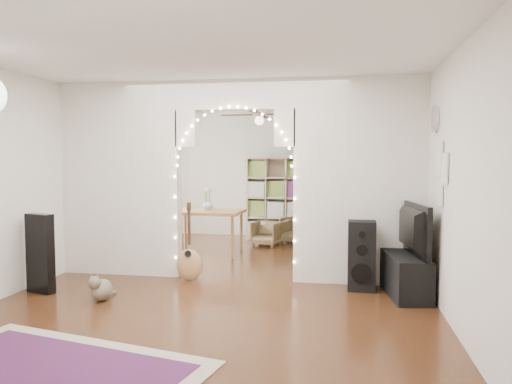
% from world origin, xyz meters
% --- Properties ---
extents(floor, '(7.50, 7.50, 0.00)m').
position_xyz_m(floor, '(0.00, 0.00, 0.00)').
color(floor, black).
rests_on(floor, ground).
extents(ceiling, '(5.00, 7.50, 0.02)m').
position_xyz_m(ceiling, '(0.00, 0.00, 2.70)').
color(ceiling, white).
rests_on(ceiling, wall_back).
extents(wall_back, '(5.00, 0.02, 2.70)m').
position_xyz_m(wall_back, '(0.00, 3.75, 1.35)').
color(wall_back, silver).
rests_on(wall_back, floor).
extents(wall_front, '(5.00, 0.02, 2.70)m').
position_xyz_m(wall_front, '(0.00, -3.75, 1.35)').
color(wall_front, silver).
rests_on(wall_front, floor).
extents(wall_left, '(0.02, 7.50, 2.70)m').
position_xyz_m(wall_left, '(-2.50, 0.00, 1.35)').
color(wall_left, silver).
rests_on(wall_left, floor).
extents(wall_right, '(0.02, 7.50, 2.70)m').
position_xyz_m(wall_right, '(2.50, 0.00, 1.35)').
color(wall_right, silver).
rests_on(wall_right, floor).
extents(divider_wall, '(5.00, 0.20, 2.70)m').
position_xyz_m(divider_wall, '(0.00, 0.00, 1.42)').
color(divider_wall, silver).
rests_on(divider_wall, floor).
extents(fairy_lights, '(1.64, 0.04, 1.60)m').
position_xyz_m(fairy_lights, '(0.00, -0.13, 1.55)').
color(fairy_lights, '#FFEABF').
rests_on(fairy_lights, divider_wall).
extents(window, '(0.04, 1.20, 1.40)m').
position_xyz_m(window, '(-2.47, 1.80, 1.50)').
color(window, white).
rests_on(window, wall_left).
extents(wall_clock, '(0.03, 0.31, 0.31)m').
position_xyz_m(wall_clock, '(2.48, -0.60, 2.10)').
color(wall_clock, white).
rests_on(wall_clock, wall_right).
extents(picture_frames, '(0.02, 0.50, 0.70)m').
position_xyz_m(picture_frames, '(2.48, -1.00, 1.50)').
color(picture_frames, white).
rests_on(picture_frames, wall_right).
extents(ceiling_fan, '(1.10, 1.10, 0.30)m').
position_xyz_m(ceiling_fan, '(0.00, 2.00, 2.40)').
color(ceiling_fan, '#C08F40').
rests_on(ceiling_fan, ceiling).
extents(area_rug, '(2.73, 2.28, 0.02)m').
position_xyz_m(area_rug, '(-0.84, -3.40, 0.01)').
color(area_rug, maroon).
rests_on(area_rug, floor).
extents(guitar_case, '(0.39, 0.22, 0.97)m').
position_xyz_m(guitar_case, '(-2.20, -1.14, 0.49)').
color(guitar_case, black).
rests_on(guitar_case, floor).
extents(acoustic_guitar, '(0.38, 0.23, 0.90)m').
position_xyz_m(acoustic_guitar, '(-0.58, -0.25, 0.39)').
color(acoustic_guitar, '#AF7946').
rests_on(acoustic_guitar, floor).
extents(tabby_cat, '(0.25, 0.52, 0.34)m').
position_xyz_m(tabby_cat, '(-1.31, -1.34, 0.14)').
color(tabby_cat, brown).
rests_on(tabby_cat, floor).
extents(floor_speaker, '(0.34, 0.31, 0.87)m').
position_xyz_m(floor_speaker, '(1.68, -0.34, 0.43)').
color(floor_speaker, black).
rests_on(floor_speaker, floor).
extents(media_console, '(0.54, 1.05, 0.50)m').
position_xyz_m(media_console, '(2.19, -0.52, 0.25)').
color(media_console, black).
rests_on(media_console, floor).
extents(tv, '(0.29, 1.08, 0.62)m').
position_xyz_m(tv, '(2.19, -0.52, 0.81)').
color(tv, black).
rests_on(tv, media_console).
extents(bookcase, '(1.68, 0.68, 1.67)m').
position_xyz_m(bookcase, '(0.32, 3.50, 0.84)').
color(bookcase, '#BFAC8A').
rests_on(bookcase, floor).
extents(dining_table, '(1.23, 0.84, 0.76)m').
position_xyz_m(dining_table, '(-0.83, 1.58, 0.68)').
color(dining_table, brown).
rests_on(dining_table, floor).
extents(flower_vase, '(0.19, 0.19, 0.19)m').
position_xyz_m(flower_vase, '(-0.83, 1.58, 0.85)').
color(flower_vase, silver).
rests_on(flower_vase, dining_table).
extents(dining_chair_left, '(0.71, 0.72, 0.50)m').
position_xyz_m(dining_chair_left, '(0.60, 2.92, 0.25)').
color(dining_chair_left, brown).
rests_on(dining_chair_left, floor).
extents(dining_chair_right, '(0.58, 0.59, 0.45)m').
position_xyz_m(dining_chair_right, '(0.03, 2.59, 0.22)').
color(dining_chair_right, brown).
rests_on(dining_chair_right, floor).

